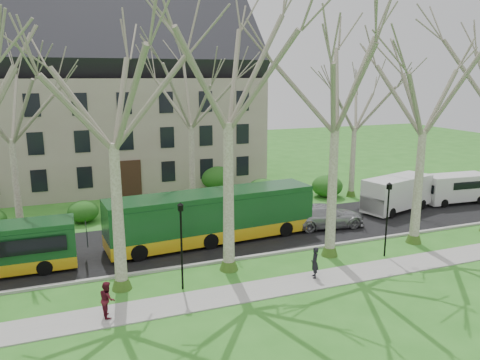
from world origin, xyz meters
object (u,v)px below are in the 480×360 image
Objects in this scene: bus_follow at (212,216)px; van_a at (397,194)px; pedestrian_b at (107,299)px; sedan at (325,216)px; van_b at (455,189)px; pedestrian_a at (315,263)px.

bus_follow is 15.35m from van_a.
pedestrian_b is at bearing -173.95° from van_a.
sedan is 3.42× the size of pedestrian_b.
van_b is (13.10, 1.63, 0.39)m from sedan.
sedan is at bearing 176.49° from van_a.
sedan is 3.36× the size of pedestrian_a.
van_b reaches higher than sedan.
pedestrian_a is at bearing -69.97° from bus_follow.
bus_follow is 2.42× the size of van_b.
bus_follow is 2.18× the size of van_a.
van_a is at bearing -175.15° from van_b.
van_a reaches higher than van_b.
bus_follow is at bearing 169.87° from van_a.
van_a is 3.70× the size of pedestrian_a.
pedestrian_a is at bearing -150.36° from van_b.
bus_follow is 7.84m from pedestrian_a.
van_b is at bearing -76.95° from sedan.
van_b reaches higher than pedestrian_b.
van_a is 14.75m from pedestrian_a.
pedestrian_a is 1.02× the size of pedestrian_b.
sedan is (8.05, -0.10, -0.84)m from bus_follow.
pedestrian_a is (-12.03, -8.52, -0.50)m from van_a.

